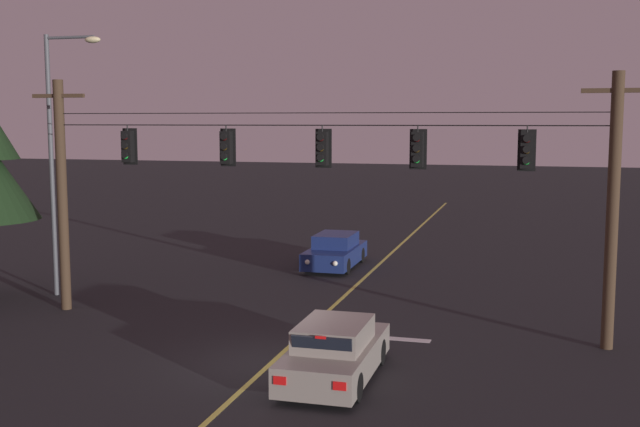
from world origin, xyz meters
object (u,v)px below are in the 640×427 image
at_px(traffic_light_leftmost, 127,146).
at_px(traffic_light_rightmost, 527,150).
at_px(traffic_light_centre, 322,148).
at_px(car_oncoming_lead, 335,252).
at_px(traffic_light_left_inner, 226,147).
at_px(traffic_light_right_inner, 417,149).
at_px(street_lamp_corner, 58,143).
at_px(car_waiting_near_lane, 335,352).

height_order(traffic_light_leftmost, traffic_light_rightmost, same).
distance_m(traffic_light_centre, car_oncoming_lead, 10.60).
distance_m(traffic_light_left_inner, traffic_light_rightmost, 8.58).
bearing_deg(traffic_light_right_inner, traffic_light_left_inner, 180.00).
bearing_deg(traffic_light_rightmost, car_oncoming_lead, 129.25).
xyz_separation_m(traffic_light_rightmost, street_lamp_corner, (-15.42, 1.73, 0.03)).
bearing_deg(car_oncoming_lead, street_lamp_corner, -135.67).
height_order(traffic_light_centre, street_lamp_corner, street_lamp_corner).
bearing_deg(car_oncoming_lead, car_waiting_near_lane, -75.72).
distance_m(traffic_light_leftmost, traffic_light_rightmost, 11.82).
relative_size(traffic_light_leftmost, car_oncoming_lead, 0.28).
height_order(car_waiting_near_lane, car_oncoming_lead, same).
bearing_deg(traffic_light_rightmost, car_waiting_near_lane, -133.93).
bearing_deg(car_waiting_near_lane, traffic_light_centre, 109.06).
bearing_deg(traffic_light_centre, street_lamp_corner, 169.98).
bearing_deg(traffic_light_leftmost, traffic_light_left_inner, 0.00).
relative_size(traffic_light_leftmost, traffic_light_left_inner, 1.00).
bearing_deg(traffic_light_rightmost, traffic_light_centre, 180.00).
relative_size(traffic_light_centre, street_lamp_corner, 0.14).
relative_size(traffic_light_centre, traffic_light_rightmost, 1.00).
height_order(car_oncoming_lead, street_lamp_corner, street_lamp_corner).
distance_m(traffic_light_right_inner, traffic_light_rightmost, 2.92).
bearing_deg(street_lamp_corner, car_oncoming_lead, 44.33).
distance_m(traffic_light_leftmost, traffic_light_centre, 6.18).
height_order(traffic_light_centre, traffic_light_rightmost, same).
bearing_deg(traffic_light_rightmost, street_lamp_corner, 173.61).
bearing_deg(traffic_light_left_inner, car_oncoming_lead, 84.17).
bearing_deg(traffic_light_right_inner, street_lamp_corner, 172.14).
height_order(traffic_light_right_inner, car_waiting_near_lane, traffic_light_right_inner).
bearing_deg(traffic_light_centre, traffic_light_leftmost, 180.00).
relative_size(traffic_light_left_inner, car_oncoming_lead, 0.28).
distance_m(traffic_light_rightmost, car_oncoming_lead, 12.90).
xyz_separation_m(traffic_light_centre, car_waiting_near_lane, (1.49, -4.31, -4.60)).
bearing_deg(traffic_light_leftmost, traffic_light_centre, 0.00).
relative_size(traffic_light_right_inner, car_oncoming_lead, 0.28).
height_order(traffic_light_rightmost, car_oncoming_lead, traffic_light_rightmost).
bearing_deg(traffic_light_rightmost, traffic_light_leftmost, 180.00).
bearing_deg(car_waiting_near_lane, street_lamp_corner, 151.80).
bearing_deg(traffic_light_left_inner, traffic_light_right_inner, 0.00).
height_order(traffic_light_leftmost, car_oncoming_lead, traffic_light_leftmost).
relative_size(traffic_light_right_inner, traffic_light_rightmost, 1.00).
xyz_separation_m(traffic_light_left_inner, traffic_light_right_inner, (5.67, 0.00, 0.00)).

